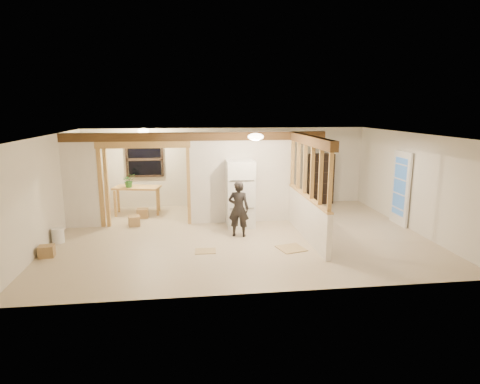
{
  "coord_description": "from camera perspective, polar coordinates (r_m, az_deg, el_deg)",
  "views": [
    {
      "loc": [
        -1.21,
        -9.55,
        3.12
      ],
      "look_at": [
        0.06,
        0.4,
        1.01
      ],
      "focal_mm": 30.0,
      "sensor_mm": 36.0,
      "label": 1
    }
  ],
  "objects": [
    {
      "name": "box_front",
      "position": [
        9.57,
        -25.81,
        -7.6
      ],
      "size": [
        0.34,
        0.28,
        0.25
      ],
      "primitive_type": "cube",
      "rotation": [
        0.0,
        0.0,
        0.11
      ],
      "color": "#9F7B4C",
      "rests_on": "floor"
    },
    {
      "name": "woman",
      "position": [
        9.83,
        -0.2,
        -2.4
      ],
      "size": [
        0.58,
        0.46,
        1.4
      ],
      "primitive_type": "imported",
      "rotation": [
        0.0,
        0.0,
        2.88
      ],
      "color": "#282323",
      "rests_on": "floor"
    },
    {
      "name": "box_util_b",
      "position": [
        11.22,
        -14.82,
        -3.98
      ],
      "size": [
        0.35,
        0.35,
        0.27
      ],
      "primitive_type": "cube",
      "rotation": [
        0.0,
        0.0,
        0.24
      ],
      "color": "#9F7B4C",
      "rests_on": "floor"
    },
    {
      "name": "stud_partition",
      "position": [
        9.68,
        9.73,
        3.01
      ],
      "size": [
        0.14,
        3.2,
        1.32
      ],
      "primitive_type": "cube",
      "color": "tan",
      "rests_on": "pony_wall"
    },
    {
      "name": "ceiling_dome_main",
      "position": [
        9.19,
        2.24,
        7.86
      ],
      "size": [
        0.36,
        0.36,
        0.16
      ],
      "primitive_type": "ellipsoid",
      "color": "#FFEABF",
      "rests_on": "ceiling"
    },
    {
      "name": "floor",
      "position": [
        10.12,
        -0.03,
        -6.13
      ],
      "size": [
        9.0,
        6.5,
        0.01
      ],
      "primitive_type": "cube",
      "color": "#BDAA8C",
      "rests_on": "ground"
    },
    {
      "name": "partition_center",
      "position": [
        11.0,
        0.22,
        2.07
      ],
      "size": [
        2.8,
        0.12,
        2.5
      ],
      "primitive_type": "cube",
      "color": "white",
      "rests_on": "floor"
    },
    {
      "name": "doorway_frame",
      "position": [
        11.0,
        -13.33,
        0.95
      ],
      "size": [
        2.46,
        0.14,
        2.2
      ],
      "primitive_type": "cube",
      "color": "tan",
      "rests_on": "floor"
    },
    {
      "name": "bucket",
      "position": [
        10.41,
        -24.47,
        -5.66
      ],
      "size": [
        0.33,
        0.33,
        0.36
      ],
      "primitive_type": "cylinder",
      "rotation": [
        0.0,
        0.0,
        -0.17
      ],
      "color": "silver",
      "rests_on": "floor"
    },
    {
      "name": "refrigerator",
      "position": [
        10.65,
        0.04,
        -0.24
      ],
      "size": [
        0.73,
        0.71,
        1.78
      ],
      "primitive_type": "cube",
      "color": "silver",
      "rests_on": "floor"
    },
    {
      "name": "bookshelf",
      "position": [
        13.5,
        11.43,
        1.85
      ],
      "size": [
        0.83,
        0.28,
        1.66
      ],
      "primitive_type": "cube",
      "color": "black",
      "rests_on": "floor"
    },
    {
      "name": "hanging_bulb",
      "position": [
        11.21,
        -11.34,
        6.82
      ],
      "size": [
        0.07,
        0.07,
        0.07
      ],
      "primitive_type": "ellipsoid",
      "color": "#FFD88C",
      "rests_on": "ceiling"
    },
    {
      "name": "pony_wall",
      "position": [
        9.92,
        9.5,
        -3.62
      ],
      "size": [
        0.12,
        3.2,
        1.0
      ],
      "primitive_type": "cube",
      "color": "white",
      "rests_on": "floor"
    },
    {
      "name": "floor_panel_far",
      "position": [
        9.03,
        -4.94,
        -8.36
      ],
      "size": [
        0.48,
        0.39,
        0.01
      ],
      "primitive_type": "cube",
      "rotation": [
        0.0,
        0.0,
        -0.04
      ],
      "color": "tan",
      "rests_on": "floor"
    },
    {
      "name": "wall_front",
      "position": [
        6.68,
        3.48,
        -4.44
      ],
      "size": [
        9.0,
        0.01,
        2.5
      ],
      "primitive_type": "cube",
      "color": "beige",
      "rests_on": "floor"
    },
    {
      "name": "work_table",
      "position": [
        12.38,
        -14.37,
        -1.13
      ],
      "size": [
        1.43,
        0.92,
        0.83
      ],
      "primitive_type": "cube",
      "rotation": [
        0.0,
        0.0,
        -0.21
      ],
      "color": "tan",
      "rests_on": "floor"
    },
    {
      "name": "wall_left",
      "position": [
        10.27,
        -25.79,
        0.17
      ],
      "size": [
        0.01,
        6.5,
        2.5
      ],
      "primitive_type": "cube",
      "color": "beige",
      "rests_on": "floor"
    },
    {
      "name": "potted_plant",
      "position": [
        12.2,
        -15.51,
        1.59
      ],
      "size": [
        0.46,
        0.44,
        0.4
      ],
      "primitive_type": "imported",
      "rotation": [
        0.0,
        0.0,
        0.43
      ],
      "color": "#457A34",
      "rests_on": "work_table"
    },
    {
      "name": "shop_vac",
      "position": [
        12.98,
        -20.38,
        -1.43
      ],
      "size": [
        0.48,
        0.48,
        0.6
      ],
      "primitive_type": "cylinder",
      "rotation": [
        0.0,
        0.0,
        0.04
      ],
      "color": "maroon",
      "rests_on": "floor"
    },
    {
      "name": "partition_left_stub",
      "position": [
        11.27,
        -21.74,
        1.46
      ],
      "size": [
        0.9,
        0.12,
        2.5
      ],
      "primitive_type": "cube",
      "color": "white",
      "rests_on": "floor"
    },
    {
      "name": "window_back",
      "position": [
        12.89,
        -13.42,
        4.54
      ],
      "size": [
        1.12,
        0.1,
        1.1
      ],
      "primitive_type": "cube",
      "color": "black",
      "rests_on": "wall_back"
    },
    {
      "name": "ceiling_dome_util",
      "position": [
        11.93,
        -13.59,
        8.46
      ],
      "size": [
        0.32,
        0.32,
        0.14
      ],
      "primitive_type": "ellipsoid",
      "color": "#FFEABF",
      "rests_on": "ceiling"
    },
    {
      "name": "box_util_a",
      "position": [
        11.94,
        -13.69,
        -2.96
      ],
      "size": [
        0.32,
        0.27,
        0.27
      ],
      "primitive_type": "cube",
      "rotation": [
        0.0,
        0.0,
        -0.0
      ],
      "color": "#9F7B4C",
      "rests_on": "floor"
    },
    {
      "name": "header_beam_back",
      "position": [
        10.77,
        -6.17,
        7.85
      ],
      "size": [
        7.0,
        0.18,
        0.22
      ],
      "primitive_type": "cube",
      "color": "brown",
      "rests_on": "ceiling"
    },
    {
      "name": "header_beam_right",
      "position": [
        9.6,
        9.88,
        7.26
      ],
      "size": [
        0.18,
        3.3,
        0.22
      ],
      "primitive_type": "cube",
      "color": "brown",
      "rests_on": "ceiling"
    },
    {
      "name": "wall_back",
      "position": [
        12.99,
        -1.83,
        3.58
      ],
      "size": [
        9.0,
        0.01,
        2.5
      ],
      "primitive_type": "cube",
      "color": "beige",
      "rests_on": "floor"
    },
    {
      "name": "ceiling",
      "position": [
        9.64,
        -0.03,
        8.17
      ],
      "size": [
        9.0,
        6.5,
        0.01
      ],
      "primitive_type": "cube",
      "color": "white"
    },
    {
      "name": "french_door",
      "position": [
        11.62,
        21.87,
        0.49
      ],
      "size": [
        0.12,
        0.86,
        2.0
      ],
      "primitive_type": "cube",
      "color": "white",
      "rests_on": "floor"
    },
    {
      "name": "floor_panel_near",
      "position": [
        9.22,
        7.29,
        -7.95
      ],
      "size": [
        0.68,
        0.68,
        0.02
      ],
      "primitive_type": "cube",
      "rotation": [
        0.0,
        0.0,
        0.27
      ],
      "color": "tan",
      "rests_on": "floor"
    },
    {
      "name": "wall_right",
      "position": [
        11.28,
        23.3,
        1.34
      ],
      "size": [
        0.01,
        6.5,
        2.5
      ],
      "primitive_type": "cube",
      "color": "beige",
      "rests_on": "floor"
    }
  ]
}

